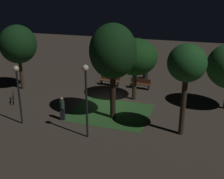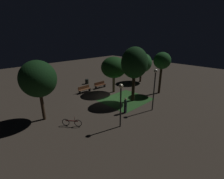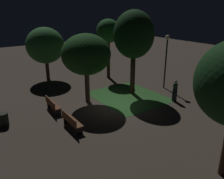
{
  "view_description": "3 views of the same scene",
  "coord_description": "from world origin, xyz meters",
  "px_view_note": "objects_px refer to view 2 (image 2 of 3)",
  "views": [
    {
      "loc": [
        -6.69,
        18.93,
        8.11
      ],
      "look_at": [
        -0.56,
        1.23,
        1.49
      ],
      "focal_mm": 44.94,
      "sensor_mm": 36.0,
      "label": 1
    },
    {
      "loc": [
        12.87,
        13.23,
        7.47
      ],
      "look_at": [
        0.03,
        0.17,
        1.07
      ],
      "focal_mm": 25.15,
      "sensor_mm": 36.0,
      "label": 2
    },
    {
      "loc": [
        12.16,
        -8.6,
        6.49
      ],
      "look_at": [
        0.36,
        -0.36,
        1.32
      ],
      "focal_mm": 37.37,
      "sensor_mm": 36.0,
      "label": 3
    }
  ],
  "objects_px": {
    "tree_right_canopy": "(162,61)",
    "trash_bin": "(87,81)",
    "lamp_post_path_center": "(155,83)",
    "pedestrian": "(125,105)",
    "lamp_post_plaza_west": "(121,98)",
    "tree_left_canopy": "(141,63)",
    "bicycle": "(72,123)",
    "tree_lawn_side": "(134,63)",
    "tree_back_left": "(38,79)",
    "bench_near_trees": "(84,89)",
    "bench_front_left": "(100,85)",
    "tree_tall_center": "(114,68)"
  },
  "relations": [
    {
      "from": "bench_front_left",
      "to": "tree_right_canopy",
      "type": "height_order",
      "value": "tree_right_canopy"
    },
    {
      "from": "bench_front_left",
      "to": "lamp_post_plaza_west",
      "type": "distance_m",
      "value": 10.97
    },
    {
      "from": "trash_bin",
      "to": "tree_left_canopy",
      "type": "bearing_deg",
      "value": 143.45
    },
    {
      "from": "bench_front_left",
      "to": "bicycle",
      "type": "bearing_deg",
      "value": 36.42
    },
    {
      "from": "tree_back_left",
      "to": "tree_left_canopy",
      "type": "distance_m",
      "value": 16.7
    },
    {
      "from": "tree_right_canopy",
      "to": "trash_bin",
      "type": "bearing_deg",
      "value": -66.48
    },
    {
      "from": "bench_front_left",
      "to": "bicycle",
      "type": "xyz_separation_m",
      "value": [
        8.48,
        6.26,
        -0.14
      ]
    },
    {
      "from": "lamp_post_plaza_west",
      "to": "trash_bin",
      "type": "distance_m",
      "value": 13.53
    },
    {
      "from": "tree_back_left",
      "to": "lamp_post_plaza_west",
      "type": "xyz_separation_m",
      "value": [
        -4.15,
        5.8,
        -1.22
      ]
    },
    {
      "from": "tree_lawn_side",
      "to": "tree_tall_center",
      "type": "xyz_separation_m",
      "value": [
        -0.49,
        -3.72,
        -1.09
      ]
    },
    {
      "from": "tree_right_canopy",
      "to": "trash_bin",
      "type": "relative_size",
      "value": 7.16
    },
    {
      "from": "pedestrian",
      "to": "tree_left_canopy",
      "type": "bearing_deg",
      "value": -151.5
    },
    {
      "from": "tree_lawn_side",
      "to": "tree_back_left",
      "type": "distance_m",
      "value": 9.88
    },
    {
      "from": "bench_near_trees",
      "to": "trash_bin",
      "type": "xyz_separation_m",
      "value": [
        -2.6,
        -3.01,
        -0.1
      ]
    },
    {
      "from": "tree_lawn_side",
      "to": "tree_back_left",
      "type": "xyz_separation_m",
      "value": [
        9.39,
        -3.02,
        -0.61
      ]
    },
    {
      "from": "tree_left_canopy",
      "to": "bicycle",
      "type": "xyz_separation_m",
      "value": [
        15.42,
        3.97,
        -2.82
      ]
    },
    {
      "from": "bench_near_trees",
      "to": "tree_left_canopy",
      "type": "height_order",
      "value": "tree_left_canopy"
    },
    {
      "from": "lamp_post_path_center",
      "to": "pedestrian",
      "type": "distance_m",
      "value": 3.64
    },
    {
      "from": "tree_right_canopy",
      "to": "lamp_post_plaza_west",
      "type": "distance_m",
      "value": 10.15
    },
    {
      "from": "bench_front_left",
      "to": "pedestrian",
      "type": "distance_m",
      "value": 8.55
    },
    {
      "from": "bench_near_trees",
      "to": "tree_lawn_side",
      "type": "height_order",
      "value": "tree_lawn_side"
    },
    {
      "from": "lamp_post_plaza_west",
      "to": "bicycle",
      "type": "distance_m",
      "value": 4.76
    },
    {
      "from": "lamp_post_path_center",
      "to": "pedestrian",
      "type": "height_order",
      "value": "lamp_post_path_center"
    },
    {
      "from": "tree_back_left",
      "to": "pedestrian",
      "type": "xyz_separation_m",
      "value": [
        -6.36,
        4.45,
        -3.04
      ]
    },
    {
      "from": "bench_front_left",
      "to": "tree_tall_center",
      "type": "height_order",
      "value": "tree_tall_center"
    },
    {
      "from": "bench_near_trees",
      "to": "trash_bin",
      "type": "relative_size",
      "value": 2.37
    },
    {
      "from": "trash_bin",
      "to": "tree_lawn_side",
      "type": "bearing_deg",
      "value": 89.3
    },
    {
      "from": "trash_bin",
      "to": "bicycle",
      "type": "xyz_separation_m",
      "value": [
        8.28,
        9.27,
        -0.04
      ]
    },
    {
      "from": "tree_left_canopy",
      "to": "trash_bin",
      "type": "bearing_deg",
      "value": -36.55
    },
    {
      "from": "tree_tall_center",
      "to": "pedestrian",
      "type": "xyz_separation_m",
      "value": [
        3.51,
        5.16,
        -2.55
      ]
    },
    {
      "from": "tree_tall_center",
      "to": "trash_bin",
      "type": "height_order",
      "value": "tree_tall_center"
    },
    {
      "from": "bench_near_trees",
      "to": "tree_back_left",
      "type": "distance_m",
      "value": 8.42
    },
    {
      "from": "bench_front_left",
      "to": "tree_right_canopy",
      "type": "distance_m",
      "value": 9.26
    },
    {
      "from": "bench_near_trees",
      "to": "lamp_post_plaza_west",
      "type": "height_order",
      "value": "lamp_post_plaza_west"
    },
    {
      "from": "tree_lawn_side",
      "to": "tree_right_canopy",
      "type": "bearing_deg",
      "value": 169.44
    },
    {
      "from": "lamp_post_path_center",
      "to": "tree_left_canopy",
      "type": "bearing_deg",
      "value": -137.42
    },
    {
      "from": "bench_near_trees",
      "to": "tree_right_canopy",
      "type": "bearing_deg",
      "value": 134.19
    },
    {
      "from": "tree_tall_center",
      "to": "trash_bin",
      "type": "distance_m",
      "value": 6.47
    },
    {
      "from": "bench_near_trees",
      "to": "tree_left_canopy",
      "type": "xyz_separation_m",
      "value": [
        -9.74,
        2.28,
        2.69
      ]
    },
    {
      "from": "tree_tall_center",
      "to": "lamp_post_path_center",
      "type": "distance_m",
      "value": 6.83
    },
    {
      "from": "tree_right_canopy",
      "to": "trash_bin",
      "type": "xyz_separation_m",
      "value": [
        4.48,
        -10.29,
        -3.9
      ]
    },
    {
      "from": "bench_near_trees",
      "to": "tree_lawn_side",
      "type": "xyz_separation_m",
      "value": [
        -2.48,
        6.42,
        4.02
      ]
    },
    {
      "from": "tree_back_left",
      "to": "bicycle",
      "type": "height_order",
      "value": "tree_back_left"
    },
    {
      "from": "tree_right_canopy",
      "to": "tree_left_canopy",
      "type": "bearing_deg",
      "value": -118.02
    },
    {
      "from": "trash_bin",
      "to": "pedestrian",
      "type": "xyz_separation_m",
      "value": [
        3.14,
        10.87,
        0.47
      ]
    },
    {
      "from": "bench_front_left",
      "to": "tree_left_canopy",
      "type": "relative_size",
      "value": 0.38
    },
    {
      "from": "tree_tall_center",
      "to": "tree_right_canopy",
      "type": "bearing_deg",
      "value": 131.87
    },
    {
      "from": "tree_left_canopy",
      "to": "pedestrian",
      "type": "distance_m",
      "value": 11.92
    },
    {
      "from": "trash_bin",
      "to": "lamp_post_plaza_west",
      "type": "bearing_deg",
      "value": 66.34
    },
    {
      "from": "tree_lawn_side",
      "to": "lamp_post_plaza_west",
      "type": "bearing_deg",
      "value": 27.97
    }
  ]
}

